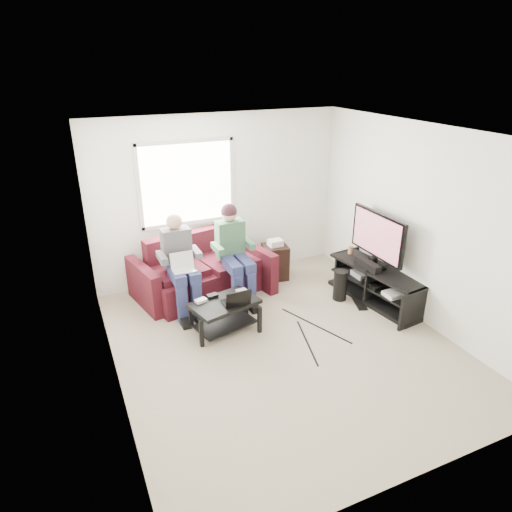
% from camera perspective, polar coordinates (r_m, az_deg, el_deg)
% --- Properties ---
extents(floor, '(4.50, 4.50, 0.00)m').
position_cam_1_polar(floor, '(5.88, 3.32, -10.89)').
color(floor, '#B4A48C').
rests_on(floor, ground).
extents(ceiling, '(4.50, 4.50, 0.00)m').
position_cam_1_polar(ceiling, '(4.91, 4.05, 15.02)').
color(ceiling, white).
rests_on(ceiling, wall_back).
extents(wall_back, '(4.50, 0.00, 4.50)m').
position_cam_1_polar(wall_back, '(7.21, -4.66, 7.16)').
color(wall_back, white).
rests_on(wall_back, floor).
extents(wall_front, '(4.50, 0.00, 4.50)m').
position_cam_1_polar(wall_front, '(3.66, 20.40, -11.63)').
color(wall_front, white).
rests_on(wall_front, floor).
extents(wall_left, '(0.00, 4.50, 4.50)m').
position_cam_1_polar(wall_left, '(4.75, -18.33, -2.95)').
color(wall_left, white).
rests_on(wall_left, floor).
extents(wall_right, '(0.00, 4.50, 4.50)m').
position_cam_1_polar(wall_right, '(6.39, 19.82, 3.64)').
color(wall_right, white).
rests_on(wall_right, floor).
extents(window, '(1.48, 0.04, 1.28)m').
position_cam_1_polar(window, '(6.97, -8.60, 8.97)').
color(window, white).
rests_on(window, wall_back).
extents(sofa, '(2.11, 1.23, 0.90)m').
position_cam_1_polar(sofa, '(6.95, -6.81, -2.16)').
color(sofa, '#4D131E').
rests_on(sofa, floor).
extents(person_left, '(0.40, 0.70, 1.38)m').
position_cam_1_polar(person_left, '(6.36, -9.45, -0.54)').
color(person_left, navy).
rests_on(person_left, sofa).
extents(person_right, '(0.40, 0.71, 1.42)m').
position_cam_1_polar(person_right, '(6.58, -2.81, 1.16)').
color(person_right, navy).
rests_on(person_right, sofa).
extents(laptop_silver, '(0.37, 0.29, 0.24)m').
position_cam_1_polar(laptop_silver, '(6.21, -9.00, -1.28)').
color(laptop_silver, silver).
rests_on(laptop_silver, person_left).
extents(coffee_table, '(0.95, 0.71, 0.43)m').
position_cam_1_polar(coffee_table, '(5.99, -3.94, -6.67)').
color(coffee_table, black).
rests_on(coffee_table, floor).
extents(laptop_black, '(0.37, 0.28, 0.24)m').
position_cam_1_polar(laptop_black, '(5.85, -2.62, -4.83)').
color(laptop_black, black).
rests_on(laptop_black, coffee_table).
extents(controller_a, '(0.16, 0.12, 0.04)m').
position_cam_1_polar(controller_a, '(5.95, -6.92, -5.55)').
color(controller_a, silver).
rests_on(controller_a, coffee_table).
extents(controller_b, '(0.15, 0.11, 0.04)m').
position_cam_1_polar(controller_b, '(6.05, -5.46, -4.98)').
color(controller_b, black).
rests_on(controller_b, coffee_table).
extents(controller_c, '(0.15, 0.11, 0.04)m').
position_cam_1_polar(controller_c, '(6.14, -1.83, -4.40)').
color(controller_c, gray).
rests_on(controller_c, coffee_table).
extents(tv_stand, '(0.69, 1.64, 0.53)m').
position_cam_1_polar(tv_stand, '(6.95, 14.81, -3.70)').
color(tv_stand, black).
rests_on(tv_stand, floor).
extents(tv, '(0.12, 1.10, 0.81)m').
position_cam_1_polar(tv, '(6.72, 14.92, 2.36)').
color(tv, black).
rests_on(tv, tv_stand).
extents(soundbar, '(0.12, 0.50, 0.10)m').
position_cam_1_polar(soundbar, '(6.80, 13.79, -1.00)').
color(soundbar, black).
rests_on(soundbar, tv_stand).
extents(drink_cup, '(0.08, 0.08, 0.12)m').
position_cam_1_polar(drink_cup, '(7.22, 11.74, 0.75)').
color(drink_cup, '#A47146').
rests_on(drink_cup, tv_stand).
extents(console_white, '(0.30, 0.22, 0.06)m').
position_cam_1_polar(console_white, '(6.65, 16.97, -4.55)').
color(console_white, silver).
rests_on(console_white, tv_stand).
extents(console_grey, '(0.34, 0.26, 0.08)m').
position_cam_1_polar(console_grey, '(7.12, 13.41, -2.12)').
color(console_grey, gray).
rests_on(console_grey, tv_stand).
extents(console_black, '(0.38, 0.30, 0.07)m').
position_cam_1_polar(console_black, '(6.88, 15.13, -3.29)').
color(console_black, black).
rests_on(console_black, tv_stand).
extents(subwoofer, '(0.20, 0.20, 0.46)m').
position_cam_1_polar(subwoofer, '(6.88, 10.49, -3.61)').
color(subwoofer, black).
rests_on(subwoofer, floor).
extents(keyboard_floor, '(0.26, 0.42, 0.02)m').
position_cam_1_polar(keyboard_floor, '(6.91, 12.79, -5.77)').
color(keyboard_floor, black).
rests_on(keyboard_floor, floor).
extents(end_table, '(0.38, 0.38, 0.66)m').
position_cam_1_polar(end_table, '(7.40, 2.39, -0.61)').
color(end_table, black).
rests_on(end_table, floor).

